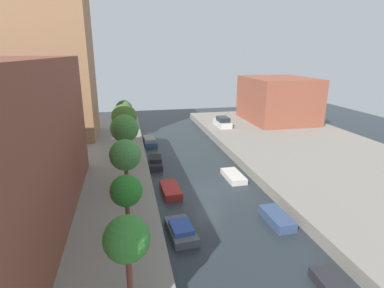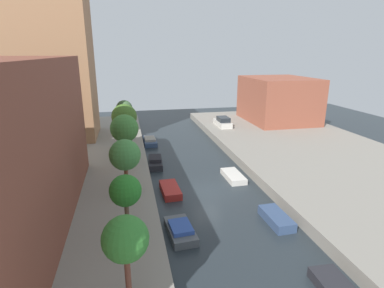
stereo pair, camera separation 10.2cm
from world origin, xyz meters
TOP-DOWN VIEW (x-y plane):
  - ground_plane at (0.00, 0.00)m, footprint 84.00×84.00m
  - quay_left at (-15.00, 0.00)m, footprint 20.00×64.00m
  - quay_right at (15.00, 0.00)m, footprint 20.00×64.00m
  - apartment_tower_far at (-16.00, 18.89)m, footprint 10.00×8.81m
  - low_block_right at (18.00, 22.37)m, footprint 10.00×12.17m
  - street_tree_0 at (-7.19, -13.25)m, footprint 2.07×2.07m
  - street_tree_1 at (-7.19, -7.23)m, footprint 2.01×2.01m
  - street_tree_2 at (-7.19, -0.44)m, footprint 2.60×2.60m
  - street_tree_3 at (-7.19, 6.81)m, footprint 2.93×2.93m
  - street_tree_4 at (-7.19, 12.24)m, footprint 3.03×3.03m
  - street_tree_5 at (-7.19, 19.39)m, footprint 2.33×2.33m
  - parked_car at (7.83, 20.37)m, footprint 1.82×4.50m
  - moored_boat_left_2 at (-3.66, -6.53)m, footprint 1.94×3.67m
  - moored_boat_left_3 at (-3.41, 0.21)m, footprint 1.66×3.56m
  - moored_boat_left_4 at (-4.06, 7.58)m, footprint 1.78×4.07m
  - moored_boat_left_5 at (-3.96, 16.45)m, footprint 1.74×4.56m
  - moored_boat_right_2 at (3.63, -6.40)m, footprint 1.54×3.36m
  - moored_boat_right_3 at (3.26, 2.17)m, footprint 1.66×3.61m

SIDE VIEW (x-z plane):
  - ground_plane at x=0.00m, z-range 0.00..0.00m
  - moored_boat_right_3 at x=3.26m, z-range 0.00..0.56m
  - moored_boat_left_3 at x=-3.41m, z-range 0.00..0.64m
  - moored_boat_right_2 at x=3.63m, z-range 0.00..0.70m
  - moored_boat_left_2 at x=-3.66m, z-range -0.06..0.80m
  - moored_boat_left_5 at x=-3.96m, z-range -0.07..0.84m
  - moored_boat_left_4 at x=-4.06m, z-range -0.08..0.98m
  - quay_left at x=-15.00m, z-range 0.00..1.00m
  - quay_right at x=15.00m, z-range 0.00..1.00m
  - parked_car at x=7.83m, z-range 0.87..2.38m
  - street_tree_1 at x=-7.19m, z-range 1.98..6.05m
  - street_tree_2 at x=-7.19m, z-range 1.89..6.33m
  - street_tree_5 at x=-7.19m, z-range 2.14..6.85m
  - street_tree_0 at x=-7.19m, z-range 2.22..6.81m
  - low_block_right at x=18.00m, z-range 1.00..8.21m
  - street_tree_3 at x=-7.19m, z-range 2.07..7.17m
  - street_tree_4 at x=-7.19m, z-range 2.12..7.42m
  - apartment_tower_far at x=-16.00m, z-range 1.00..22.96m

